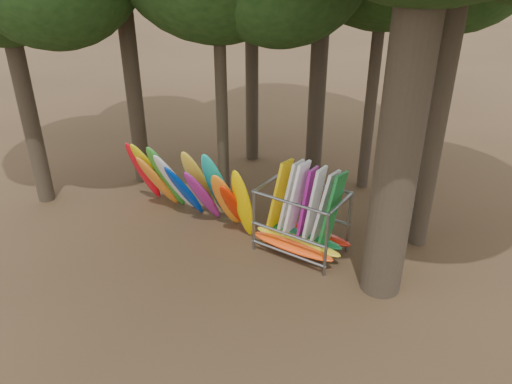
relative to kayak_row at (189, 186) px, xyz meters
The scene contains 3 objects.
ground 2.15m from the kayak_row, 27.75° to the right, with size 120.00×120.00×0.00m, color #47331E.
kayak_row is the anchor object (origin of this frame).
storage_rack 4.04m from the kayak_row, ahead, with size 2.91×1.55×2.91m.
Camera 1 is at (8.52, -10.22, 8.69)m, focal length 35.00 mm.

